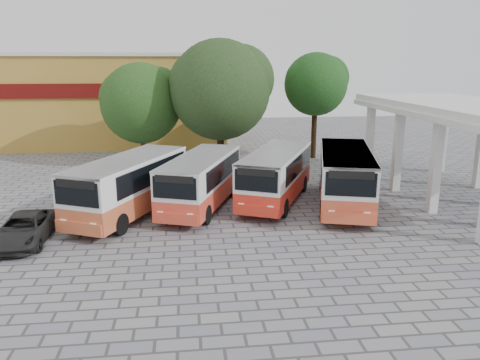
{
  "coord_description": "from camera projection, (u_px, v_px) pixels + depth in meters",
  "views": [
    {
      "loc": [
        -4.62,
        -19.83,
        7.48
      ],
      "look_at": [
        -1.85,
        3.78,
        1.5
      ],
      "focal_mm": 35.0,
      "sensor_mm": 36.0,
      "label": 1
    }
  ],
  "objects": [
    {
      "name": "ground",
      "position": [
        290.0,
        230.0,
        21.45
      ],
      "size": [
        90.0,
        90.0,
        0.0
      ],
      "primitive_type": "plane",
      "color": "gray",
      "rests_on": "ground"
    },
    {
      "name": "bus_far_left",
      "position": [
        129.0,
        183.0,
        23.21
      ],
      "size": [
        5.68,
        8.67,
        2.91
      ],
      "rotation": [
        0.0,
        0.0,
        -0.45
      ],
      "color": "#CB5B31",
      "rests_on": "ground"
    },
    {
      "name": "shophouse_block",
      "position": [
        117.0,
        99.0,
        44.22
      ],
      "size": [
        20.4,
        10.4,
        8.3
      ],
      "color": "#AC812E",
      "rests_on": "ground"
    },
    {
      "name": "tree_right",
      "position": [
        316.0,
        82.0,
        36.43
      ],
      "size": [
        5.15,
        4.9,
        8.29
      ],
      "color": "black",
      "rests_on": "ground"
    },
    {
      "name": "parked_car",
      "position": [
        24.0,
        229.0,
        19.9
      ],
      "size": [
        2.01,
        4.36,
        1.21
      ],
      "primitive_type": "imported",
      "rotation": [
        0.0,
        0.0,
        0.0
      ],
      "color": "black",
      "rests_on": "ground"
    },
    {
      "name": "tree_middle",
      "position": [
        221.0,
        86.0,
        33.36
      ],
      "size": [
        7.54,
        7.18,
        9.18
      ],
      "color": "black",
      "rests_on": "ground"
    },
    {
      "name": "terminal_shelter",
      "position": [
        466.0,
        111.0,
        25.29
      ],
      "size": [
        6.8,
        15.8,
        5.4
      ],
      "color": "silver",
      "rests_on": "ground"
    },
    {
      "name": "bus_centre_right",
      "position": [
        276.0,
        173.0,
        25.51
      ],
      "size": [
        5.45,
        8.4,
        2.82
      ],
      "rotation": [
        0.0,
        0.0,
        -0.44
      ],
      "color": "red",
      "rests_on": "ground"
    },
    {
      "name": "tree_left",
      "position": [
        142.0,
        101.0,
        34.29
      ],
      "size": [
        6.2,
        5.9,
        7.54
      ],
      "color": "#4A371C",
      "rests_on": "ground"
    },
    {
      "name": "bus_centre_left",
      "position": [
        201.0,
        178.0,
        24.44
      ],
      "size": [
        4.8,
        8.18,
        2.76
      ],
      "rotation": [
        0.0,
        0.0,
        -0.35
      ],
      "color": "#DE4029",
      "rests_on": "ground"
    },
    {
      "name": "bus_far_right",
      "position": [
        345.0,
        174.0,
        24.7
      ],
      "size": [
        4.72,
        8.83,
        3.01
      ],
      "rotation": [
        0.0,
        0.0,
        -0.28
      ],
      "color": "#E0512E",
      "rests_on": "ground"
    }
  ]
}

